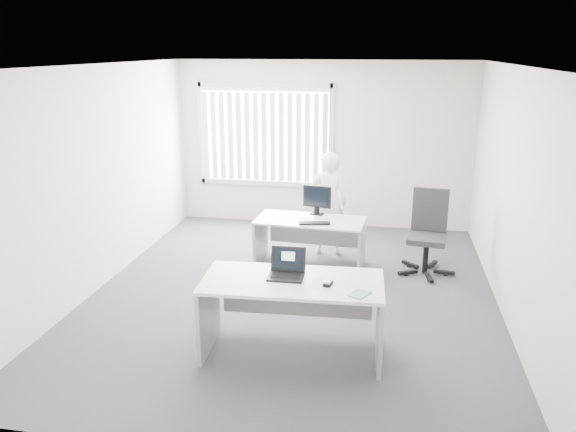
% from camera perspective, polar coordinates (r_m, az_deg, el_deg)
% --- Properties ---
extents(ground, '(6.00, 6.00, 0.00)m').
position_cam_1_polar(ground, '(7.16, 0.51, -7.92)').
color(ground, '#4F4E56').
rests_on(ground, ground).
extents(wall_back, '(5.00, 0.02, 2.80)m').
position_cam_1_polar(wall_back, '(9.61, 3.58, 7.20)').
color(wall_back, silver).
rests_on(wall_back, ground).
extents(wall_front, '(5.00, 0.02, 2.80)m').
position_cam_1_polar(wall_front, '(3.92, -6.91, -7.32)').
color(wall_front, silver).
rests_on(wall_front, ground).
extents(wall_left, '(0.02, 6.00, 2.80)m').
position_cam_1_polar(wall_left, '(7.52, -18.62, 3.66)').
color(wall_left, silver).
rests_on(wall_left, ground).
extents(wall_right, '(0.02, 6.00, 2.80)m').
position_cam_1_polar(wall_right, '(6.76, 21.94, 1.91)').
color(wall_right, silver).
rests_on(wall_right, ground).
extents(ceiling, '(5.00, 6.00, 0.02)m').
position_cam_1_polar(ceiling, '(6.51, 0.58, 15.07)').
color(ceiling, white).
rests_on(ceiling, wall_back).
extents(window, '(2.32, 0.06, 1.76)m').
position_cam_1_polar(window, '(9.71, -2.36, 8.22)').
color(window, '#B9B9B4').
rests_on(window, wall_back).
extents(blinds, '(2.20, 0.10, 1.50)m').
position_cam_1_polar(blinds, '(9.66, -2.43, 7.99)').
color(blinds, white).
rests_on(blinds, wall_back).
extents(desk_near, '(1.81, 0.91, 0.81)m').
position_cam_1_polar(desk_near, '(5.61, 0.45, -8.65)').
color(desk_near, silver).
rests_on(desk_near, ground).
extents(desk_far, '(1.55, 0.81, 0.69)m').
position_cam_1_polar(desk_far, '(7.90, 2.26, -1.67)').
color(desk_far, silver).
rests_on(desk_far, ground).
extents(office_chair, '(0.74, 0.74, 1.15)m').
position_cam_1_polar(office_chair, '(7.94, 13.89, -3.11)').
color(office_chair, black).
rests_on(office_chair, ground).
extents(person, '(0.61, 0.44, 1.56)m').
position_cam_1_polar(person, '(8.31, 4.09, 1.28)').
color(person, white).
rests_on(person, ground).
extents(laptop, '(0.35, 0.32, 0.27)m').
position_cam_1_polar(laptop, '(5.52, -0.23, -5.02)').
color(laptop, black).
rests_on(laptop, desk_near).
extents(paper_sheet, '(0.33, 0.24, 0.00)m').
position_cam_1_polar(paper_sheet, '(5.43, 4.02, -7.00)').
color(paper_sheet, white).
rests_on(paper_sheet, desk_near).
extents(mouse, '(0.09, 0.13, 0.05)m').
position_cam_1_polar(mouse, '(5.41, 4.09, -6.81)').
color(mouse, '#B2B3B5').
rests_on(mouse, paper_sheet).
extents(booklet, '(0.22, 0.25, 0.01)m').
position_cam_1_polar(booklet, '(5.26, 7.27, -7.86)').
color(booklet, silver).
rests_on(booklet, desk_near).
extents(keyboard, '(0.44, 0.21, 0.02)m').
position_cam_1_polar(keyboard, '(7.64, 2.71, -0.75)').
color(keyboard, black).
rests_on(keyboard, desk_far).
extents(monitor, '(0.44, 0.22, 0.42)m').
position_cam_1_polar(monitor, '(8.04, 2.96, 1.62)').
color(monitor, black).
rests_on(monitor, desk_far).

